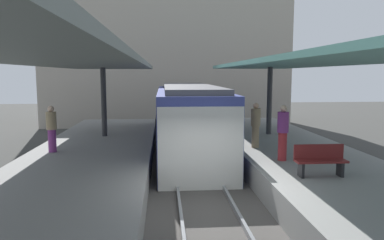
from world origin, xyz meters
The scene contains 14 objects.
ground_plane centered at (0.00, 0.00, 0.00)m, with size 80.00×80.00×0.00m, color #383835.
platform_left centered at (-3.80, 0.00, 0.50)m, with size 4.40×28.00×1.00m, color gray.
platform_right centered at (3.80, 0.00, 0.50)m, with size 4.40×28.00×1.00m, color gray.
track_ballast centered at (0.00, 0.00, 0.10)m, with size 3.20×28.00×0.20m, color #423F3D.
rail_near_side centered at (-0.72, 0.00, 0.27)m, with size 0.08×28.00×0.14m, color slate.
rail_far_side centered at (0.72, 0.00, 0.27)m, with size 0.08×28.00×0.14m, color slate.
commuter_train centered at (0.00, 7.23, 1.73)m, with size 2.78×10.50×3.10m.
canopy_left centered at (-3.80, 1.40, 4.12)m, with size 4.18×21.00×3.24m.
canopy_right centered at (3.80, 1.40, 4.15)m, with size 4.18×21.00×3.27m.
platform_bench centered at (3.13, 0.55, 1.46)m, with size 1.40×0.41×0.86m.
passenger_near_bench centered at (2.35, 4.56, 1.89)m, with size 0.36×0.36×1.71m.
passenger_mid_platform centered at (-5.13, 4.35, 1.87)m, with size 0.36×0.36×1.67m.
passenger_far_end centered at (2.69, 2.41, 1.94)m, with size 0.36×0.36×1.80m.
station_building_backdrop centered at (-0.82, 20.00, 5.50)m, with size 18.00×6.00×11.00m, color #A89E8E.
Camera 1 is at (-1.13, -8.88, 3.76)m, focal length 34.07 mm.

